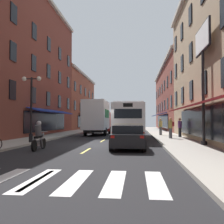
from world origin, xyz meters
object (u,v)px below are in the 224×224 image
sedan_mid (128,137)px  pedestrian_mid (161,126)px  pedestrian_near (171,127)px  transit_bus (129,121)px  sedan_near (108,126)px  street_lamp_twin (31,105)px  pedestrian_far (171,127)px  motorcycle_rider (39,138)px  box_truck (98,118)px  pedestrian_rear (180,127)px  billboard_sign (203,52)px

sedan_mid → pedestrian_mid: size_ratio=2.52×
pedestrian_near → transit_bus: bearing=73.1°
transit_bus → pedestrian_mid: 4.01m
sedan_near → street_lamp_twin: street_lamp_twin is taller
pedestrian_far → sedan_mid: bearing=-117.4°
motorcycle_rider → pedestrian_mid: (8.10, 12.69, 0.34)m
transit_bus → sedan_near: size_ratio=2.61×
transit_bus → sedan_mid: size_ratio=2.70×
box_truck → pedestrian_rear: size_ratio=4.57×
sedan_near → pedestrian_mid: size_ratio=2.61×
sedan_mid → pedestrian_near: 7.69m
pedestrian_far → street_lamp_twin: size_ratio=0.37×
transit_bus → sedan_near: transit_bus is taller
sedan_mid → motorcycle_rider: bearing=-166.1°
transit_bus → pedestrian_near: size_ratio=6.66×
billboard_sign → box_truck: bearing=126.3°
billboard_sign → box_truck: 15.38m
billboard_sign → box_truck: size_ratio=0.95×
box_truck → pedestrian_far: 8.46m
pedestrian_far → street_lamp_twin: 14.25m
street_lamp_twin → sedan_near: bearing=82.7°
pedestrian_mid → street_lamp_twin: (-10.05, -9.48, 1.71)m
pedestrian_mid → street_lamp_twin: street_lamp_twin is taller
pedestrian_mid → pedestrian_rear: (1.51, -2.80, -0.00)m
motorcycle_rider → pedestrian_mid: bearing=57.4°
box_truck → pedestrian_near: box_truck is taller
sedan_near → street_lamp_twin: (-2.89, -22.44, 2.02)m
pedestrian_mid → pedestrian_near: bearing=-65.8°
box_truck → street_lamp_twin: bearing=-104.7°
sedan_near → street_lamp_twin: bearing=-97.3°
pedestrian_mid → street_lamp_twin: bearing=-117.6°
box_truck → pedestrian_rear: (8.59, -4.65, -0.96)m
transit_bus → pedestrian_rear: (4.79, -0.57, -0.62)m
box_truck → street_lamp_twin: size_ratio=1.71×
pedestrian_near → pedestrian_rear: bearing=-15.6°
sedan_near → billboard_sign: bearing=-69.0°
billboard_sign → pedestrian_rear: billboard_sign is taller
pedestrian_far → pedestrian_near: bearing=-104.9°
sedan_near → pedestrian_near: 19.13m
sedan_mid → pedestrian_near: bearing=63.1°
sedan_near → motorcycle_rider: motorcycle_rider is taller
box_truck → pedestrian_near: size_ratio=4.47×
box_truck → street_lamp_twin: (-2.97, -11.32, 0.75)m
pedestrian_mid → pedestrian_rear: pedestrian_mid is taller
billboard_sign → motorcycle_rider: 11.46m
pedestrian_far → pedestrian_rear: bearing=-83.0°
motorcycle_rider → street_lamp_twin: (-1.95, 3.21, 2.05)m
pedestrian_near → pedestrian_rear: 2.11m
transit_bus → pedestrian_near: 4.42m
box_truck → pedestrian_far: bearing=-16.9°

